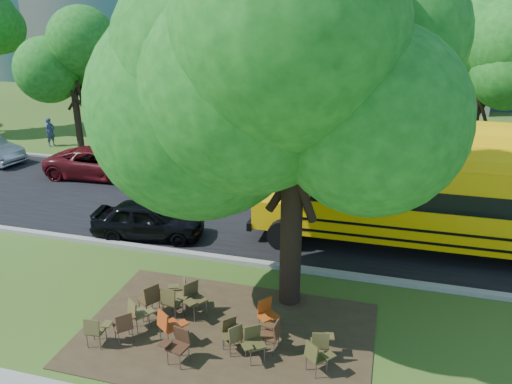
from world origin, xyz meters
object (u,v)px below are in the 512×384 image
(chair_13, at_px, (321,342))
(chair_15, at_px, (231,331))
(school_bus, at_px, (474,201))
(black_car, at_px, (148,219))
(chair_9, at_px, (181,291))
(pedestrian_a, at_px, (50,132))
(chair_11, at_px, (234,335))
(chair_5, at_px, (253,340))
(chair_6, at_px, (272,333))
(chair_1, at_px, (138,312))
(chair_7, at_px, (316,355))
(chair_12, at_px, (267,313))
(chair_0, at_px, (95,329))
(chair_14, at_px, (172,300))
(bg_car_red, at_px, (101,163))
(main_tree, at_px, (295,91))
(chair_3, at_px, (178,343))
(chair_10, at_px, (193,296))
(chair_2, at_px, (124,324))
(chair_4, at_px, (169,324))
(chair_8, at_px, (151,297))

(chair_13, relative_size, chair_15, 1.05)
(school_bus, xyz_separation_m, black_car, (-10.37, -1.64, -1.14))
(chair_9, relative_size, pedestrian_a, 0.53)
(chair_11, relative_size, black_car, 0.21)
(chair_5, xyz_separation_m, chair_6, (0.34, 0.39, -0.01))
(chair_1, bearing_deg, chair_9, 95.30)
(chair_7, xyz_separation_m, chair_13, (0.03, 0.46, -0.00))
(chair_12, xyz_separation_m, chair_15, (-0.64, -0.86, -0.05))
(pedestrian_a, bearing_deg, chair_9, -120.83)
(chair_0, relative_size, chair_14, 0.89)
(chair_7, distance_m, pedestrian_a, 22.53)
(chair_6, xyz_separation_m, pedestrian_a, (-16.20, 13.95, 0.29))
(bg_car_red, bearing_deg, chair_0, -152.33)
(chair_9, bearing_deg, chair_1, 126.23)
(black_car, bearing_deg, main_tree, -123.66)
(chair_12, bearing_deg, chair_6, 63.67)
(chair_12, bearing_deg, chair_3, -4.81)
(chair_9, relative_size, black_car, 0.22)
(main_tree, distance_m, chair_1, 6.51)
(chair_14, bearing_deg, main_tree, 39.86)
(chair_5, relative_size, chair_10, 0.88)
(main_tree, xyz_separation_m, pedestrian_a, (-16.16, 11.81, -4.86))
(main_tree, relative_size, chair_14, 10.21)
(chair_6, bearing_deg, chair_0, 109.41)
(chair_9, relative_size, bg_car_red, 0.17)
(chair_6, height_order, chair_11, chair_6)
(chair_13, xyz_separation_m, bg_car_red, (-11.63, 9.92, 0.19))
(school_bus, distance_m, chair_2, 10.92)
(chair_4, height_order, chair_10, chair_10)
(bg_car_red, bearing_deg, chair_14, -143.58)
(chair_7, relative_size, chair_15, 1.05)
(main_tree, bearing_deg, chair_7, -66.74)
(chair_15, xyz_separation_m, bg_car_red, (-9.55, 10.05, 0.21))
(school_bus, height_order, chair_14, school_bus)
(school_bus, xyz_separation_m, chair_11, (-5.69, -6.68, -1.30))
(chair_4, distance_m, bg_car_red, 13.11)
(chair_13, xyz_separation_m, chair_14, (-3.86, 0.60, 0.06))
(chair_2, distance_m, chair_6, 3.48)
(chair_2, bearing_deg, chair_11, -38.14)
(school_bus, xyz_separation_m, chair_9, (-7.57, -5.34, -1.26))
(chair_7, xyz_separation_m, chair_10, (-3.35, 1.29, 0.09))
(chair_9, height_order, pedestrian_a, pedestrian_a)
(chair_0, height_order, chair_8, chair_8)
(chair_11, bearing_deg, chair_9, 93.38)
(chair_5, distance_m, chair_9, 2.78)
(chair_8, bearing_deg, chair_4, -103.22)
(chair_10, relative_size, chair_11, 1.22)
(chair_3, height_order, chair_10, chair_10)
(chair_11, xyz_separation_m, chair_12, (0.52, 0.98, 0.05))
(chair_8, bearing_deg, chair_2, -153.89)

